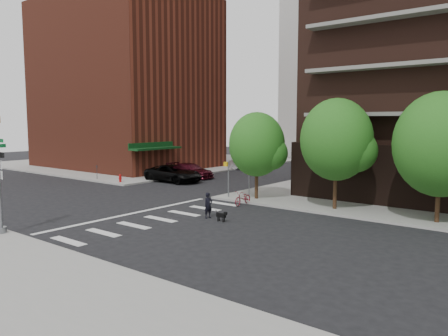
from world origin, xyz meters
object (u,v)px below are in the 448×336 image
Objects in this scene: parked_car_maroon at (191,171)px; parked_car_silver at (248,164)px; parked_car_black at (173,173)px; fire_hydrant at (120,178)px; dog_walker at (208,205)px; scooter at (243,198)px.

parked_car_maroon is 9.27m from parked_car_silver.
parked_car_black reaches higher than parked_car_silver.
fire_hydrant is 0.48× the size of dog_walker.
dog_walker is (0.77, -4.55, 0.27)m from scooter.
parked_car_black is 3.19m from parked_car_maroon.
scooter is (11.85, -17.52, -0.26)m from parked_car_silver.
parked_car_black reaches higher than scooter.
parked_car_silver reaches higher than fire_hydrant.
dog_walker is at bearing -128.79° from parked_car_black.
parked_car_silver is 25.43m from dog_walker.
fire_hydrant is 0.13× the size of parked_car_black.
fire_hydrant is 16.59m from dog_walker.
parked_car_silver is (-0.06, 12.37, -0.05)m from parked_car_black.
parked_car_silver reaches higher than scooter.
parked_car_maroon is 18.42m from dog_walker.
fire_hydrant is 0.14× the size of parked_car_maroon.
parked_car_maroon is 14.95m from scooter.
dog_walker is (12.62, -22.08, 0.01)m from parked_car_silver.
parked_car_maroon is 1.12× the size of parked_car_silver.
dog_walker reaches higher than fire_hydrant.
fire_hydrant is at bearing 171.48° from scooter.
parked_car_black is (2.96, 3.86, 0.25)m from fire_hydrant.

